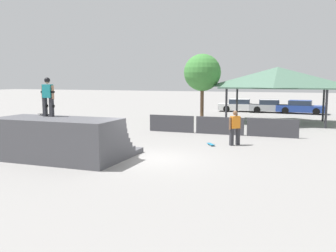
% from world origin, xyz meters
% --- Properties ---
extents(ground_plane, '(160.00, 160.00, 0.00)m').
position_xyz_m(ground_plane, '(0.00, 0.00, 0.00)').
color(ground_plane, gray).
extents(quarter_pipe_ramp, '(5.23, 3.89, 1.74)m').
position_xyz_m(quarter_pipe_ramp, '(-3.43, -1.15, 0.78)').
color(quarter_pipe_ramp, '#4C4C51').
rests_on(quarter_pipe_ramp, ground).
extents(skater_on_deck, '(0.70, 0.25, 1.65)m').
position_xyz_m(skater_on_deck, '(-4.19, -0.94, 2.69)').
color(skater_on_deck, '#2D2D33').
rests_on(skater_on_deck, quarter_pipe_ramp).
extents(skateboard_on_deck, '(0.86, 0.43, 0.09)m').
position_xyz_m(skateboard_on_deck, '(-4.51, -0.71, 1.79)').
color(skateboard_on_deck, silver).
rests_on(skateboard_on_deck, quarter_pipe_ramp).
extents(bystander_walking, '(0.57, 0.58, 1.75)m').
position_xyz_m(bystander_walking, '(2.78, 4.56, 0.97)').
color(bystander_walking, '#2D2D33').
rests_on(bystander_walking, ground).
extents(skateboard_on_ground, '(0.58, 0.75, 0.09)m').
position_xyz_m(skateboard_on_ground, '(1.68, 4.10, 0.06)').
color(skateboard_on_ground, silver).
rests_on(skateboard_on_ground, ground).
extents(barrier_fence, '(9.05, 0.12, 1.05)m').
position_xyz_m(barrier_fence, '(1.27, 7.92, 0.53)').
color(barrier_fence, '#3D3D42').
rests_on(barrier_fence, ground).
extents(pavilion_shelter, '(7.96, 5.29, 4.20)m').
position_xyz_m(pavilion_shelter, '(3.99, 15.34, 3.39)').
color(pavilion_shelter, '#2D2D33').
rests_on(pavilion_shelter, ground).
extents(tree_far_back, '(2.97, 2.97, 5.30)m').
position_xyz_m(tree_far_back, '(-1.83, 15.29, 3.80)').
color(tree_far_back, brown).
rests_on(tree_far_back, ground).
extents(parked_car_white, '(4.58, 2.21, 1.27)m').
position_xyz_m(parked_car_white, '(-0.16, 24.01, 0.60)').
color(parked_car_white, silver).
rests_on(parked_car_white, ground).
extents(parked_car_silver, '(4.22, 2.13, 1.27)m').
position_xyz_m(parked_car_silver, '(2.75, 23.87, 0.60)').
color(parked_car_silver, '#A8AAAF').
rests_on(parked_car_silver, ground).
extents(parked_car_blue, '(4.59, 1.93, 1.27)m').
position_xyz_m(parked_car_blue, '(5.66, 23.67, 0.60)').
color(parked_car_blue, navy).
rests_on(parked_car_blue, ground).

